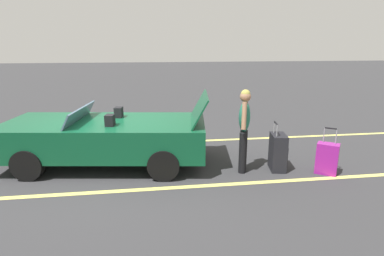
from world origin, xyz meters
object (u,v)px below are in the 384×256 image
object	(u,v)px
convertible_car	(97,137)
suitcase_large_black	(278,152)
suitcase_medium_bright	(327,159)
traveler_person	(244,126)

from	to	relation	value
convertible_car	suitcase_large_black	distance (m)	3.76
convertible_car	suitcase_large_black	world-z (taller)	convertible_car
suitcase_medium_bright	traveler_person	size ratio (longest dim) A/B	0.56
suitcase_large_black	suitcase_medium_bright	bearing A→B (deg)	-10.78
suitcase_medium_bright	traveler_person	world-z (taller)	traveler_person
convertible_car	suitcase_large_black	xyz separation A→B (m)	(-3.66, 0.82, -0.22)
convertible_car	suitcase_medium_bright	distance (m)	4.68
traveler_person	convertible_car	bearing A→B (deg)	5.03
convertible_car	suitcase_large_black	size ratio (longest dim) A/B	4.44
convertible_car	suitcase_medium_bright	bearing A→B (deg)	173.79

